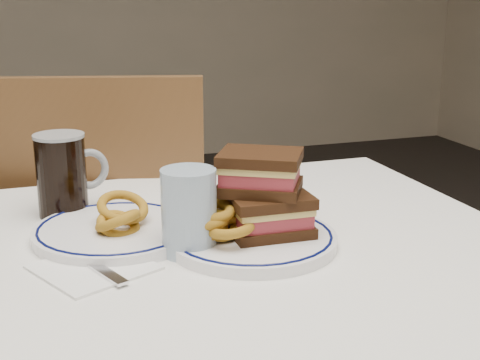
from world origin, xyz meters
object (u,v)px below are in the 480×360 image
object	(u,v)px
chair_far	(111,257)
beer_mug	(63,174)
main_plate	(252,239)
reuben_sandwich	(265,193)
far_plate	(115,231)

from	to	relation	value
chair_far	beer_mug	world-z (taller)	chair_far
main_plate	reuben_sandwich	xyz separation A→B (m)	(0.02, 0.00, 0.07)
chair_far	far_plate	world-z (taller)	chair_far
main_plate	reuben_sandwich	bearing A→B (deg)	12.69
chair_far	reuben_sandwich	world-z (taller)	chair_far
main_plate	beer_mug	world-z (taller)	beer_mug
chair_far	main_plate	world-z (taller)	chair_far
reuben_sandwich	main_plate	bearing A→B (deg)	-167.31
main_plate	reuben_sandwich	world-z (taller)	reuben_sandwich
chair_far	far_plate	xyz separation A→B (m)	(-0.05, -0.47, 0.24)
reuben_sandwich	far_plate	bearing A→B (deg)	155.75
chair_far	far_plate	distance (m)	0.53
reuben_sandwich	beer_mug	size ratio (longest dim) A/B	1.07
main_plate	reuben_sandwich	distance (m)	0.07
chair_far	reuben_sandwich	xyz separation A→B (m)	(0.17, -0.57, 0.31)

